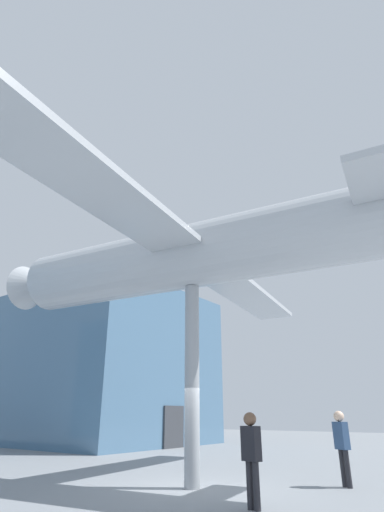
% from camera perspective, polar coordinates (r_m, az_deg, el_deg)
% --- Properties ---
extents(ground_plane, '(80.00, 80.00, 0.00)m').
position_cam_1_polar(ground_plane, '(12.05, 0.00, -30.31)').
color(ground_plane, gray).
extents(glass_pavilion_right, '(11.37, 14.20, 10.29)m').
position_cam_1_polar(glass_pavilion_right, '(30.60, -13.39, -15.45)').
color(glass_pavilion_right, slate).
rests_on(glass_pavilion_right, ground_plane).
extents(support_pylon_central, '(0.42, 0.42, 5.51)m').
position_cam_1_polar(support_pylon_central, '(11.95, 0.00, -17.13)').
color(support_pylon_central, '#999EA3').
rests_on(support_pylon_central, ground_plane).
extents(suspended_airplane, '(19.04, 14.29, 3.12)m').
position_cam_1_polar(suspended_airplane, '(12.96, -1.22, -0.20)').
color(suspended_airplane, '#B2B7BC').
rests_on(suspended_airplane, support_pylon_central).
extents(visitor_person, '(0.40, 0.46, 1.90)m').
position_cam_1_polar(visitor_person, '(12.77, 20.63, -23.53)').
color(visitor_person, '#232328').
rests_on(visitor_person, ground_plane).
extents(visitor_second, '(0.31, 0.44, 1.85)m').
position_cam_1_polar(visitor_second, '(9.48, 8.48, -25.84)').
color(visitor_second, '#232328').
rests_on(visitor_second, ground_plane).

